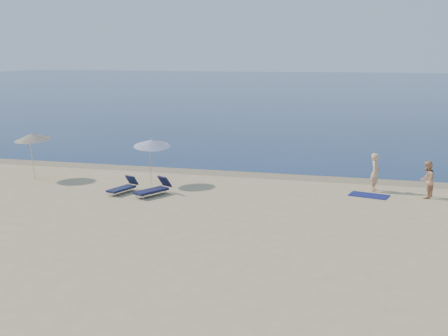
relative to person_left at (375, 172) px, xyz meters
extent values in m
cube|color=#0B1E47|center=(-2.97, 82.66, -0.89)|extent=(240.00, 160.00, 0.01)
cube|color=#847254|center=(-2.97, 2.06, -0.89)|extent=(240.00, 1.60, 0.00)
imported|color=tan|center=(0.00, 0.00, 0.00)|extent=(0.53, 0.71, 1.78)
imported|color=tan|center=(2.20, -0.72, -0.06)|extent=(0.88, 0.98, 1.66)
cube|color=#101452|center=(-0.24, -0.96, -0.88)|extent=(1.87, 1.32, 0.03)
cylinder|color=silver|center=(-10.53, -1.45, 0.10)|extent=(0.14, 0.30, 2.08)
cone|color=white|center=(-10.53, -1.18, 1.13)|extent=(2.32, 2.34, 0.55)
sphere|color=silver|center=(-10.53, -1.18, 1.31)|extent=(0.06, 0.06, 0.06)
cylinder|color=silver|center=(-16.84, -1.72, 0.16)|extent=(0.09, 0.22, 2.20)
cone|color=beige|center=(-16.84, -1.54, 1.25)|extent=(2.25, 2.27, 0.49)
sphere|color=silver|center=(-16.84, -1.54, 1.44)|extent=(0.06, 0.06, 0.06)
cube|color=#161D3E|center=(-11.19, -3.39, -0.68)|extent=(0.96, 1.55, 0.10)
cube|color=#161D3E|center=(-10.97, -2.69, -0.41)|extent=(0.62, 0.50, 0.47)
cylinder|color=#A5A5AD|center=(-10.99, -3.45, -0.78)|extent=(0.03, 0.03, 0.21)
cube|color=#15173A|center=(-9.68, -3.51, -0.65)|extent=(1.29, 1.71, 0.11)
cube|color=#15173A|center=(-9.30, -2.79, -0.35)|extent=(0.71, 0.63, 0.52)
cylinder|color=#A5A5AD|center=(-9.47, -3.62, -0.77)|extent=(0.03, 0.03, 0.24)
camera|label=1|loc=(-0.34, -26.25, 5.42)|focal=45.00mm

